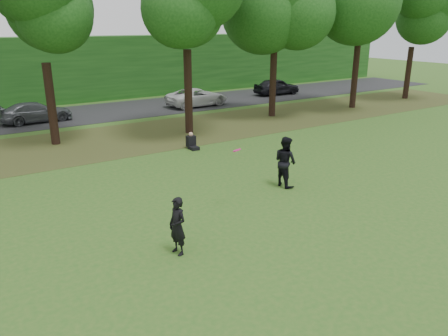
% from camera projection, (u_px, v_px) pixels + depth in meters
% --- Properties ---
extents(ground, '(120.00, 120.00, 0.00)m').
position_uv_depth(ground, '(268.00, 231.00, 13.14)').
color(ground, '#29591C').
rests_on(ground, ground).
extents(leaf_litter, '(60.00, 7.00, 0.01)m').
position_uv_depth(leaf_litter, '(118.00, 140.00, 23.51)').
color(leaf_litter, '#4E381C').
rests_on(leaf_litter, ground).
extents(street, '(70.00, 7.00, 0.02)m').
position_uv_depth(street, '(77.00, 115.00, 29.88)').
color(street, black).
rests_on(street, ground).
extents(far_hedge, '(70.00, 3.00, 5.00)m').
position_uv_depth(far_hedge, '(53.00, 70.00, 33.89)').
color(far_hedge, '#174614').
rests_on(far_hedge, ground).
extents(player_left, '(0.49, 0.65, 1.62)m').
position_uv_depth(player_left, '(177.00, 226.00, 11.63)').
color(player_left, black).
rests_on(player_left, ground).
extents(player_right, '(0.77, 0.97, 1.94)m').
position_uv_depth(player_right, '(285.00, 162.00, 16.54)').
color(player_right, black).
rests_on(player_right, ground).
extents(parked_cars, '(40.60, 3.54, 1.43)m').
position_uv_depth(parked_cars, '(94.00, 106.00, 29.40)').
color(parked_cars, black).
rests_on(parked_cars, street).
extents(frisbee, '(0.33, 0.34, 0.13)m').
position_uv_depth(frisbee, '(237.00, 150.00, 14.15)').
color(frisbee, '#DE1275').
rests_on(frisbee, ground).
extents(seated_person, '(0.43, 0.74, 0.83)m').
position_uv_depth(seated_person, '(192.00, 143.00, 21.73)').
color(seated_person, black).
rests_on(seated_person, ground).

